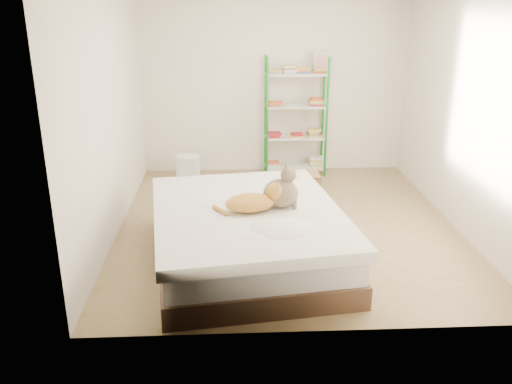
{
  "coord_description": "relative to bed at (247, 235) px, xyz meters",
  "views": [
    {
      "loc": [
        -0.65,
        -5.69,
        2.49
      ],
      "look_at": [
        -0.39,
        -0.59,
        0.62
      ],
      "focal_mm": 38.0,
      "sensor_mm": 36.0,
      "label": 1
    }
  ],
  "objects": [
    {
      "name": "bed",
      "position": [
        0.0,
        0.0,
        0.0
      ],
      "size": [
        2.04,
        2.42,
        0.56
      ],
      "rotation": [
        0.0,
        0.0,
        0.14
      ],
      "color": "brown",
      "rests_on": "ground"
    },
    {
      "name": "room",
      "position": [
        0.49,
        0.89,
        1.02
      ],
      "size": [
        3.81,
        4.21,
        2.61
      ],
      "color": "#98845E",
      "rests_on": "ground"
    },
    {
      "name": "cardboard_box",
      "position": [
        0.69,
        1.6,
        -0.09
      ],
      "size": [
        0.57,
        0.55,
        0.44
      ],
      "rotation": [
        0.0,
        0.0,
        -0.07
      ],
      "color": "brown",
      "rests_on": "ground"
    },
    {
      "name": "grey_cat",
      "position": [
        0.32,
        0.03,
        0.49
      ],
      "size": [
        0.38,
        0.32,
        0.41
      ],
      "primitive_type": null,
      "rotation": [
        0.0,
        0.0,
        1.52
      ],
      "color": "#7E6A53",
      "rests_on": "bed"
    },
    {
      "name": "shelf_unit",
      "position": [
        0.8,
        2.77,
        0.59
      ],
      "size": [
        0.9,
        0.36,
        1.74
      ],
      "color": "#1A8B25",
      "rests_on": "ground"
    },
    {
      "name": "orange_cat",
      "position": [
        0.03,
        -0.07,
        0.39
      ],
      "size": [
        0.6,
        0.38,
        0.23
      ],
      "primitive_type": null,
      "rotation": [
        0.0,
        0.0,
        0.14
      ],
      "color": "gold",
      "rests_on": "bed"
    },
    {
      "name": "white_bin",
      "position": [
        -0.75,
        2.57,
        -0.1
      ],
      "size": [
        0.36,
        0.33,
        0.35
      ],
      "rotation": [
        0.0,
        0.0,
        -0.25
      ],
      "color": "white",
      "rests_on": "ground"
    }
  ]
}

